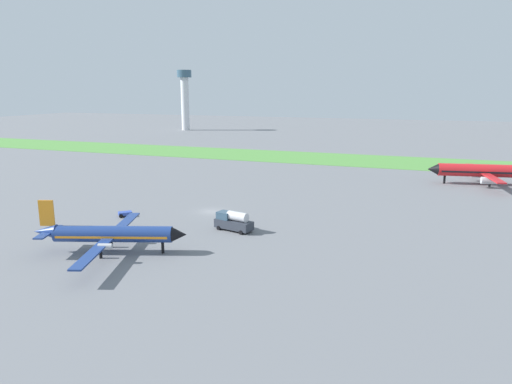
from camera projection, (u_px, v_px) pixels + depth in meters
ground_plane at (211, 212)px, 90.02m from camera, size 600.00×600.00×0.00m
grass_taxiway_strip at (307, 158)px, 160.06m from camera, size 360.00×28.00×0.08m
airplane_foreground_turboprop at (110, 234)px, 66.83m from camera, size 21.41×24.76×7.67m
airplane_parked_jet_far at (484, 171)px, 114.48m from camera, size 26.44×26.82×9.53m
baggage_cart_near_gate at (125, 214)px, 86.37m from camera, size 2.94×2.90×0.90m
fuel_truck_midfield at (233, 221)px, 77.71m from camera, size 6.89×3.89×3.29m
control_tower at (185, 95)px, 263.07m from camera, size 8.00×8.00×33.09m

